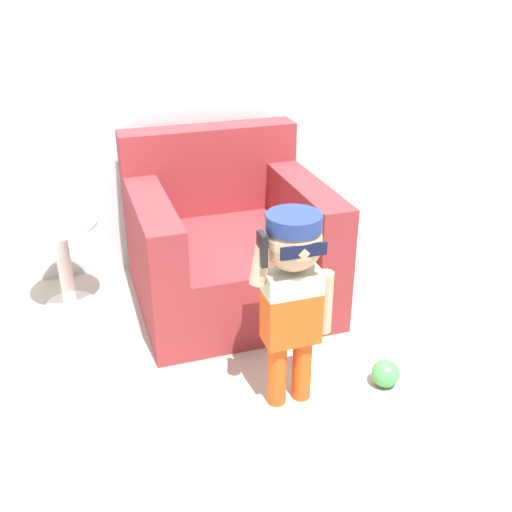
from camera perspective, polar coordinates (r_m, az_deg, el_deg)
The scene contains 6 objects.
ground_plane at distance 3.20m, azimuth -3.77°, elevation -6.45°, with size 10.00×10.00×0.00m, color #ADA89E.
wall_back at distance 3.52m, azimuth -8.04°, elevation 19.13°, with size 10.00×0.05×2.60m.
armchair at distance 3.30m, azimuth -2.78°, elevation 1.01°, with size 1.00×1.00×0.90m.
person_child at distance 2.38m, azimuth 3.50°, elevation -2.49°, with size 0.36×0.27×0.88m.
side_table at distance 3.37m, azimuth -17.90°, elevation -0.07°, with size 0.40×0.40×0.50m.
toy_ball at distance 2.80m, azimuth 12.23°, elevation -10.89°, with size 0.13×0.13×0.13m.
Camera 1 is at (-0.63, -2.61, 1.74)m, focal length 42.00 mm.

